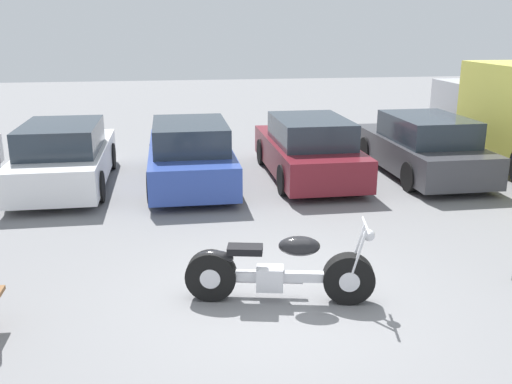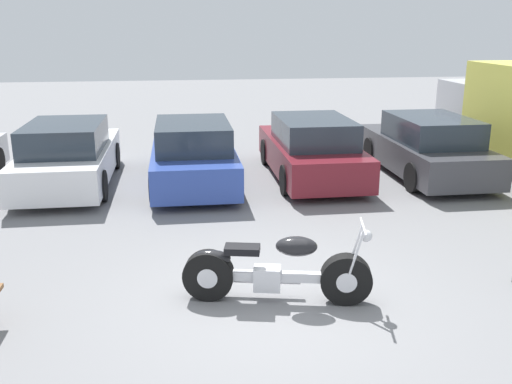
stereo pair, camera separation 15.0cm
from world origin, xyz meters
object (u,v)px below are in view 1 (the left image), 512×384
Objects in this scene: motorcycle at (277,271)px; parked_car_maroon at (308,149)px; parked_car_blue at (190,155)px; parked_car_dark_grey at (422,147)px; parked_car_white at (65,157)px.

parked_car_maroon is (1.84, 5.87, 0.25)m from motorcycle.
parked_car_blue is (-0.83, 5.73, 0.25)m from motorcycle.
parked_car_blue is at bearing -176.83° from parked_car_maroon.
parked_car_dark_grey is at bearing -0.19° from parked_car_blue.
motorcycle is at bearing -59.49° from parked_car_white.
parked_car_white is 1.00× the size of parked_car_blue.
parked_car_blue is at bearing -4.49° from parked_car_white.
parked_car_dark_grey is (5.34, -0.02, 0.00)m from parked_car_blue.
motorcycle is 0.54× the size of parked_car_dark_grey.
parked_car_white is at bearing 179.34° from parked_car_maroon.
parked_car_maroon is 1.00× the size of parked_car_dark_grey.
motorcycle is at bearing -107.43° from parked_car_maroon.
parked_car_maroon is at bearing -0.66° from parked_car_white.
parked_car_blue is 2.67m from parked_car_maroon.
parked_car_maroon is 2.68m from parked_car_dark_grey.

